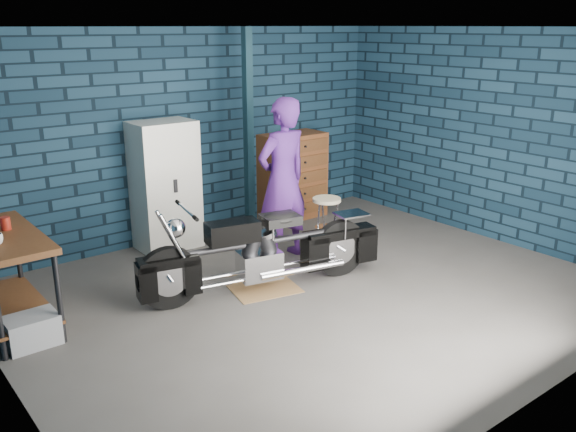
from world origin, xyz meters
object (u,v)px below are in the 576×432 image
(locker, at_px, (166,186))
(shop_stool, at_px, (326,223))
(workbench, at_px, (9,280))
(tool_chest, at_px, (293,176))
(storage_bin, at_px, (32,330))
(motorcycle, at_px, (264,245))
(person, at_px, (283,180))

(locker, height_order, shop_stool, locker)
(workbench, height_order, shop_stool, workbench)
(locker, bearing_deg, tool_chest, 0.00)
(tool_chest, bearing_deg, workbench, -166.48)
(storage_bin, bearing_deg, locker, 35.26)
(tool_chest, distance_m, shop_stool, 1.37)
(motorcycle, bearing_deg, shop_stool, 34.96)
(storage_bin, bearing_deg, tool_chest, 19.86)
(motorcycle, distance_m, tool_chest, 2.61)
(workbench, relative_size, motorcycle, 0.61)
(workbench, bearing_deg, person, -3.14)
(workbench, relative_size, person, 0.72)
(person, bearing_deg, motorcycle, 37.36)
(workbench, bearing_deg, storage_bin, -87.71)
(storage_bin, distance_m, shop_stool, 3.72)
(storage_bin, distance_m, locker, 2.70)
(tool_chest, bearing_deg, shop_stool, -110.59)
(person, distance_m, tool_chest, 1.66)
(person, height_order, shop_stool, person)
(person, relative_size, locker, 1.20)
(motorcycle, height_order, storage_bin, motorcycle)
(motorcycle, height_order, shop_stool, motorcycle)
(storage_bin, relative_size, locker, 0.28)
(workbench, height_order, locker, locker)
(storage_bin, xyz_separation_m, locker, (2.13, 1.51, 0.67))
(motorcycle, xyz_separation_m, storage_bin, (-2.32, 0.32, -0.37))
(workbench, xyz_separation_m, tool_chest, (4.20, 1.01, 0.16))
(storage_bin, distance_m, tool_chest, 4.47)
(storage_bin, bearing_deg, person, 6.15)
(storage_bin, bearing_deg, shop_stool, 3.96)
(motorcycle, bearing_deg, storage_bin, -175.19)
(motorcycle, bearing_deg, locker, 108.36)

